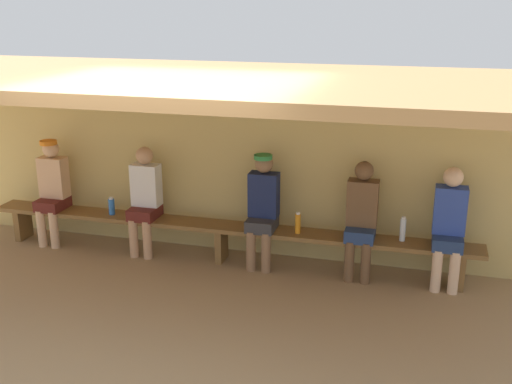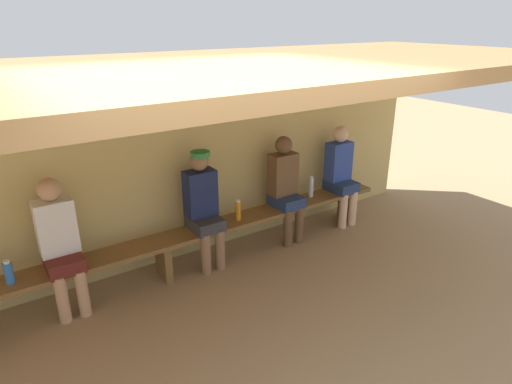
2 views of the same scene
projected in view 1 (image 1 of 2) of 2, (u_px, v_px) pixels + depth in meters
name	position (u px, v px, depth m)	size (l,w,h in m)	color
ground_plane	(172.00, 322.00, 6.06)	(24.00, 24.00, 0.00)	#9E7F59
back_wall	(232.00, 163.00, 7.57)	(8.00, 0.20, 2.20)	tan
dugout_roof	(191.00, 81.00, 6.03)	(8.00, 2.80, 0.12)	#9E7547
bench	(221.00, 230.00, 7.37)	(6.00, 0.36, 0.46)	brown
player_in_red	(449.00, 223.00, 6.62)	(0.34, 0.42, 1.34)	navy
player_middle	(263.00, 205.00, 7.14)	(0.34, 0.42, 1.34)	#333338
player_near_post	(52.00, 187.00, 7.83)	(0.34, 0.42, 1.34)	#591E19
player_in_blue	(145.00, 196.00, 7.52)	(0.34, 0.42, 1.34)	#591E19
player_with_sunglasses	(361.00, 215.00, 6.86)	(0.34, 0.42, 1.34)	navy
water_bottle_orange	(403.00, 229.00, 6.82)	(0.07, 0.07, 0.28)	silver
water_bottle_blue	(298.00, 223.00, 7.05)	(0.06, 0.06, 0.25)	orange
water_bottle_clear	(112.00, 206.00, 7.67)	(0.08, 0.08, 0.22)	blue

